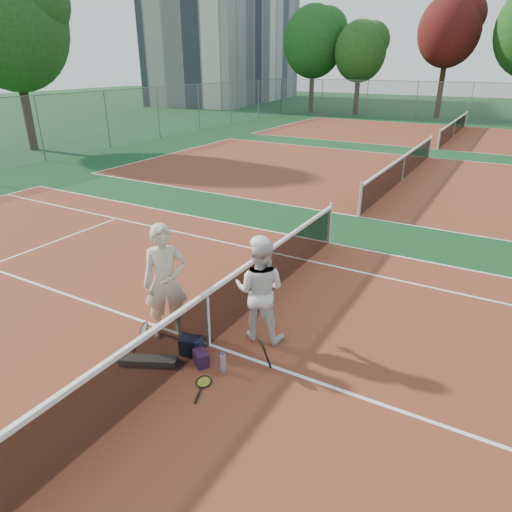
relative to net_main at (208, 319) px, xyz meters
The scene contains 22 objects.
ground 0.51m from the net_main, ahead, with size 130.00×130.00×0.00m, color #0F3919.
court_main 0.51m from the net_main, ahead, with size 23.77×10.97×0.01m, color maroon.
court_far_a 13.51m from the net_main, 90.00° to the left, with size 23.77×10.97×0.01m, color maroon.
court_far_b 27.00m from the net_main, 90.00° to the left, with size 23.77×10.97×0.01m, color maroon.
net_main is the anchor object (origin of this frame).
net_far_a 13.50m from the net_main, 90.00° to the left, with size 0.10×10.98×1.02m, color black, non-canonical shape.
net_far_b 27.00m from the net_main, 90.00° to the left, with size 0.10×10.98×1.02m, color black, non-canonical shape.
fence_back 34.01m from the net_main, 90.00° to the left, with size 32.00×0.06×3.00m, color slate, non-canonical shape.
apartment_block 52.62m from the net_main, 122.47° to the left, with size 10.00×22.00×15.00m, color beige.
player_a 0.96m from the net_main, behind, with size 0.75×0.49×2.05m, color beige.
player_b 0.99m from the net_main, 46.50° to the left, with size 0.88×0.69×1.82m, color silver.
racket_red 1.07m from the net_main, 139.39° to the right, with size 0.31×0.27×0.54m, color maroon, non-canonical shape.
racket_black_held 1.15m from the net_main, ahead, with size 0.22×0.27×0.58m, color black, non-canonical shape.
racket_spare 1.12m from the net_main, 59.10° to the right, with size 0.60×0.27×0.03m, color black, non-canonical shape.
sports_bag_navy 0.51m from the net_main, 108.79° to the right, with size 0.36×0.24×0.28m, color black.
sports_bag_purple 0.68m from the net_main, 67.26° to the right, with size 0.29×0.20×0.23m, color black.
net_cover_canvas 1.16m from the net_main, 120.91° to the right, with size 0.93×0.21×0.10m, color #615D58.
water_bottle 0.86m from the net_main, 38.25° to the right, with size 0.09×0.09×0.30m, color #A9BDD7.
tree_back_0 40.11m from the net_main, 111.18° to the left, with size 5.47×5.47×9.20m.
tree_back_1 38.24m from the net_main, 104.93° to the left, with size 4.43×4.43×7.76m.
tree_back_maroon 37.87m from the net_main, 94.35° to the left, with size 4.83×4.83×9.44m.
tree_left_1 22.50m from the net_main, 151.24° to the left, with size 5.47×5.47×9.22m.
Camera 1 is at (3.97, -5.29, 4.46)m, focal length 32.00 mm.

